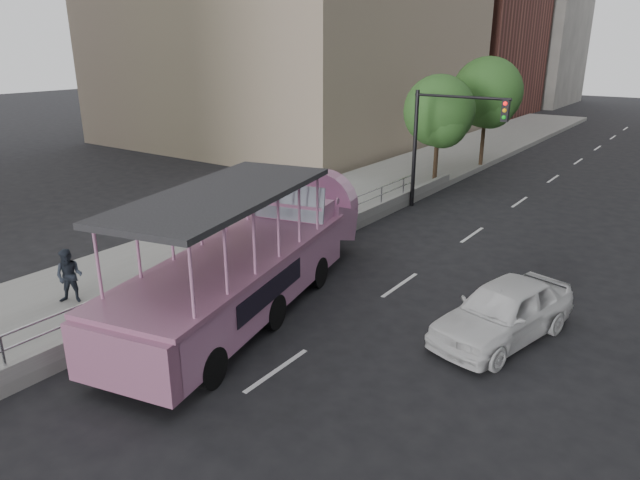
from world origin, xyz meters
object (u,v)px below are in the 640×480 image
Objects in this scene: street_tree_far at (488,95)px; duck_boat at (255,258)px; traffic_signal at (441,132)px; pedestrian_mid at (69,276)px; parking_sign at (302,212)px; street_tree_near at (440,114)px; car at (503,311)px.

duck_boat is at bearing -86.59° from street_tree_far.
street_tree_far is at bearing 98.43° from traffic_signal.
pedestrian_mid is at bearing -95.66° from street_tree_far.
street_tree_near reaches higher than parking_sign.
traffic_signal is 9.57m from street_tree_far.
duck_boat is at bearing -149.06° from car.
parking_sign is 0.56× the size of traffic_signal.
street_tree_near is (-1.48, 15.41, 2.47)m from duck_boat.
street_tree_near is (2.27, 18.86, 2.75)m from pedestrian_mid.
street_tree_far is at bearing 93.41° from duck_boat.
street_tree_far is (-1.40, 9.43, 0.81)m from traffic_signal.
car is 12.18m from traffic_signal.
traffic_signal is at bearing 136.59° from car.
car is 15.92m from street_tree_near.
street_tree_far is (-1.28, 21.41, 2.95)m from duck_boat.
car is 0.69× the size of street_tree_far.
street_tree_near is (-1.60, 3.43, 0.32)m from traffic_signal.
traffic_signal is (0.12, 11.98, 2.15)m from duck_boat.
pedestrian_mid is 0.53× the size of parking_sign.
parking_sign is at bearing -95.93° from traffic_signal.
duck_boat reaches higher than parking_sign.
traffic_signal is at bearing 40.99° from pedestrian_mid.
street_tree_far is (2.47, 24.86, 3.24)m from pedestrian_mid.
parking_sign is at bearing 103.78° from duck_boat.
parking_sign is 0.51× the size of street_tree_near.
pedestrian_mid reaches higher than car.
duck_boat is 15.67m from street_tree_near.
street_tree_far reaches higher than parking_sign.
parking_sign reaches higher than pedestrian_mid.
pedestrian_mid is 0.24× the size of street_tree_far.
street_tree_near is (-7.98, 13.44, 3.06)m from car.
street_tree_near is (-0.69, 12.19, 2.00)m from parking_sign.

